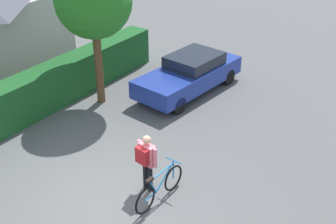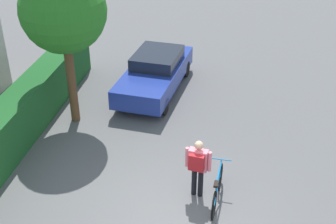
{
  "view_description": "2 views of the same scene",
  "coord_description": "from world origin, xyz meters",
  "px_view_note": "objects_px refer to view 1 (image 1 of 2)",
  "views": [
    {
      "loc": [
        -6.24,
        -5.85,
        7.27
      ],
      "look_at": [
        3.25,
        0.59,
        0.88
      ],
      "focal_mm": 47.54,
      "sensor_mm": 36.0,
      "label": 1
    },
    {
      "loc": [
        -7.85,
        -1.12,
        7.51
      ],
      "look_at": [
        2.8,
        0.69,
        1.21
      ],
      "focal_mm": 48.49,
      "sensor_mm": 36.0,
      "label": 2
    }
  ],
  "objects_px": {
    "bicycle": "(160,188)",
    "tree_kerbside": "(93,1)",
    "parked_car_near": "(190,73)",
    "person_rider": "(146,158)"
  },
  "relations": [
    {
      "from": "bicycle",
      "to": "person_rider",
      "type": "distance_m",
      "value": 0.79
    },
    {
      "from": "person_rider",
      "to": "tree_kerbside",
      "type": "xyz_separation_m",
      "value": [
        3.01,
        4.22,
        2.59
      ]
    },
    {
      "from": "bicycle",
      "to": "tree_kerbside",
      "type": "distance_m",
      "value": 6.52
    },
    {
      "from": "bicycle",
      "to": "person_rider",
      "type": "bearing_deg",
      "value": 72.24
    },
    {
      "from": "bicycle",
      "to": "parked_car_near",
      "type": "bearing_deg",
      "value": 25.02
    },
    {
      "from": "tree_kerbside",
      "to": "person_rider",
      "type": "bearing_deg",
      "value": -125.46
    },
    {
      "from": "person_rider",
      "to": "bicycle",
      "type": "bearing_deg",
      "value": -107.76
    },
    {
      "from": "parked_car_near",
      "to": "person_rider",
      "type": "xyz_separation_m",
      "value": [
        -5.42,
        -2.1,
        0.26
      ]
    },
    {
      "from": "parked_car_near",
      "to": "tree_kerbside",
      "type": "distance_m",
      "value": 4.3
    },
    {
      "from": "bicycle",
      "to": "tree_kerbside",
      "type": "bearing_deg",
      "value": 56.18
    }
  ]
}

